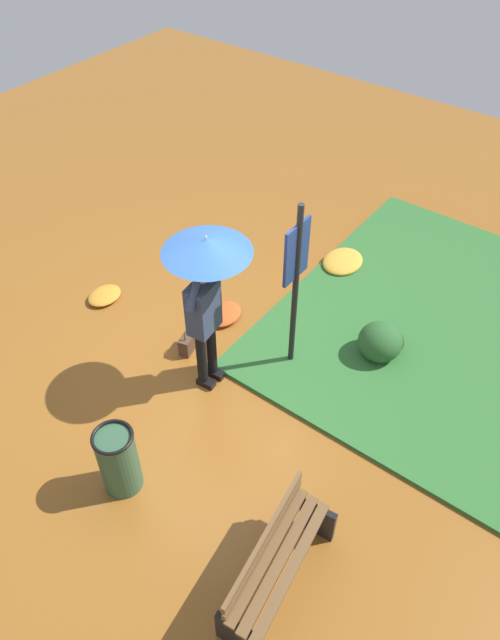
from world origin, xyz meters
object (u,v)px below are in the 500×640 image
object	(u,v)px
handbag	(188,342)
trash_bin	(118,460)
park_bench	(276,561)
person_with_umbrella	(205,277)
info_sign_post	(296,271)

from	to	relation	value
handbag	trash_bin	bearing A→B (deg)	-158.62
park_bench	handbag	bearing A→B (deg)	55.88
handbag	trash_bin	distance (m)	2.02
handbag	park_bench	xyz separation A→B (m)	(-1.75, -2.58, 0.28)
person_with_umbrella	trash_bin	xyz separation A→B (m)	(-1.71, -0.22, -1.13)
park_bench	info_sign_post	bearing A→B (deg)	31.32
info_sign_post	trash_bin	world-z (taller)	info_sign_post
info_sign_post	handbag	bearing A→B (deg)	118.37
info_sign_post	park_bench	xyz separation A→B (m)	(-2.37, -1.44, -1.04)
person_with_umbrella	handbag	bearing A→B (deg)	73.30
handbag	info_sign_post	bearing A→B (deg)	-61.63
handbag	park_bench	bearing A→B (deg)	-124.12
info_sign_post	handbag	world-z (taller)	info_sign_post
park_bench	trash_bin	bearing A→B (deg)	93.48
person_with_umbrella	trash_bin	world-z (taller)	person_with_umbrella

